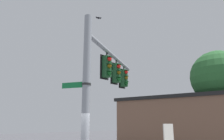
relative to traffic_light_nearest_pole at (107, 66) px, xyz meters
name	(u,v)px	position (x,y,z in m)	size (l,w,h in m)	color
signal_pole	(86,94)	(1.95, 0.92, -1.60)	(0.31, 0.31, 6.43)	gray
mast_arm	(113,56)	(-0.82, -0.42, 0.80)	(0.21, 0.21, 6.14)	gray
traffic_light_nearest_pole	(107,66)	(0.00, 0.00, 0.00)	(0.54, 0.49, 1.31)	black
traffic_light_mid_inner	(117,73)	(-1.33, -0.64, 0.00)	(0.54, 0.49, 1.31)	black
traffic_light_mid_outer	(124,78)	(-2.67, -1.29, 0.00)	(0.54, 0.49, 1.31)	black
street_name_sign	(81,85)	(2.05, 0.71, -1.23)	(0.65, 1.13, 0.22)	#147238
bird_flying	(99,18)	(-0.74, -1.54, 3.39)	(0.34, 0.27, 0.09)	black
storefront_building	(190,122)	(-12.07, -1.84, -2.58)	(8.93, 13.25, 4.44)	brown
tree_by_storefront	(218,78)	(-12.32, 0.87, 1.11)	(4.63, 4.63, 8.27)	#4C3823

